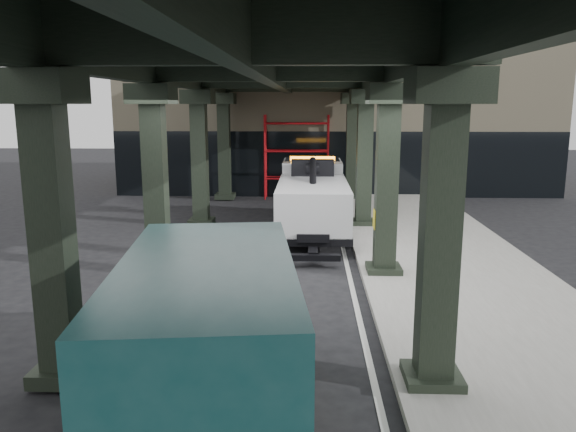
# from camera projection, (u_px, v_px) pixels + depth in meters

# --- Properties ---
(ground) EXTENTS (90.00, 90.00, 0.00)m
(ground) POSITION_uv_depth(u_px,v_px,m) (282.00, 301.00, 13.04)
(ground) COLOR black
(ground) RESTS_ON ground
(sidewalk) EXTENTS (5.00, 40.00, 0.15)m
(sidewalk) POSITION_uv_depth(u_px,v_px,m) (456.00, 274.00, 14.82)
(sidewalk) COLOR gray
(sidewalk) RESTS_ON ground
(lane_stripe) EXTENTS (0.12, 38.00, 0.01)m
(lane_stripe) POSITION_uv_depth(u_px,v_px,m) (349.00, 276.00, 14.94)
(lane_stripe) COLOR silver
(lane_stripe) RESTS_ON ground
(viaduct) EXTENTS (7.40, 32.00, 6.40)m
(viaduct) POSITION_uv_depth(u_px,v_px,m) (269.00, 65.00, 13.95)
(viaduct) COLOR black
(viaduct) RESTS_ON ground
(building) EXTENTS (22.00, 10.00, 8.00)m
(building) POSITION_uv_depth(u_px,v_px,m) (334.00, 113.00, 31.78)
(building) COLOR #C6B793
(building) RESTS_ON ground
(scaffolding) EXTENTS (3.08, 0.88, 4.00)m
(scaffolding) POSITION_uv_depth(u_px,v_px,m) (297.00, 155.00, 26.98)
(scaffolding) COLOR #B60E15
(scaffolding) RESTS_ON ground
(tow_truck) EXTENTS (2.48, 8.10, 2.65)m
(tow_truck) POSITION_uv_depth(u_px,v_px,m) (312.00, 195.00, 20.11)
(tow_truck) COLOR black
(tow_truck) RESTS_ON ground
(towed_van) EXTENTS (3.05, 6.37, 2.50)m
(towed_van) POSITION_uv_depth(u_px,v_px,m) (210.00, 334.00, 7.83)
(towed_van) COLOR #103839
(towed_van) RESTS_ON ground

